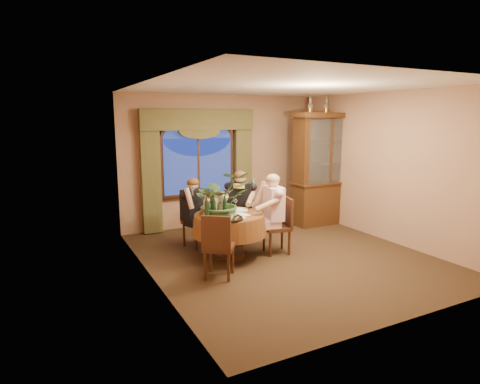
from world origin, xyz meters
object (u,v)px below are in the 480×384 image
person_back (193,213)px  olive_bowl (232,213)px  oil_lamp_left (310,104)px  wine_bottle_3 (225,206)px  oil_lamp_right (342,105)px  wine_bottle_2 (215,205)px  person_scarf (241,207)px  wine_bottle_5 (207,208)px  wine_bottle_1 (205,205)px  centerpiece_plant (220,177)px  oil_lamp_center (326,105)px  chair_back (197,221)px  china_cabinet (324,169)px  person_pink (273,214)px  chair_right (277,226)px  wine_bottle_0 (214,206)px  wine_bottle_4 (212,203)px  chair_back_right (234,218)px  stoneware_vase (223,204)px  dining_table (229,236)px  chair_front_left (219,245)px

person_back → olive_bowl: size_ratio=8.94×
oil_lamp_left → wine_bottle_3: (-2.51, -1.17, -1.68)m
oil_lamp_right → wine_bottle_2: 3.99m
person_scarf → oil_lamp_left: bearing=-123.6°
wine_bottle_5 → wine_bottle_1: bearing=74.9°
centerpiece_plant → wine_bottle_5: size_ratio=3.13×
oil_lamp_center → chair_back: size_ratio=0.35×
china_cabinet → person_pink: (-2.04, -1.22, -0.52)m
wine_bottle_3 → chair_right: bearing=-5.9°
person_scarf → wine_bottle_0: 1.03m
wine_bottle_4 → chair_right: bearing=-18.6°
oil_lamp_center → oil_lamp_right: 0.42m
centerpiece_plant → wine_bottle_1: (-0.29, -0.04, -0.44)m
chair_back_right → person_scarf: person_scarf is taller
wine_bottle_0 → wine_bottle_4: (0.07, 0.22, 0.00)m
person_back → wine_bottle_5: size_ratio=3.87×
oil_lamp_center → chair_right: 3.17m
chair_right → wine_bottle_3: size_ratio=2.91×
person_back → person_scarf: 0.89m
oil_lamp_right → stoneware_vase: 3.84m
wine_bottle_0 → wine_bottle_2: size_ratio=1.00×
china_cabinet → oil_lamp_center: bearing=0.0°
person_pink → wine_bottle_2: bearing=88.2°
centerpiece_plant → dining_table: bearing=-49.8°
oil_lamp_right → chair_back: (-3.51, -0.29, -2.11)m
chair_right → chair_front_left: (-1.32, -0.53, 0.00)m
chair_back → wine_bottle_3: bearing=81.4°
chair_back_right → wine_bottle_4: (-0.63, -0.49, 0.44)m
oil_lamp_center → stoneware_vase: bearing=-161.6°
oil_lamp_center → chair_back: 3.76m
oil_lamp_center → wine_bottle_0: size_ratio=1.03×
person_pink → olive_bowl: person_pink is taller
oil_lamp_right → wine_bottle_2: (-3.47, -1.02, -1.68)m
wine_bottle_0 → chair_back: bearing=88.5°
chair_right → oil_lamp_left: bearing=-39.3°
china_cabinet → person_pink: size_ratio=1.75×
chair_back_right → person_pink: size_ratio=0.69×
chair_back → person_pink: person_pink is taller
oil_lamp_left → chair_back: 3.42m
wine_bottle_1 → wine_bottle_2: 0.16m
person_back → person_scarf: (0.87, -0.18, 0.05)m
china_cabinet → chair_right: bearing=-147.7°
dining_table → wine_bottle_2: 0.59m
oil_lamp_left → oil_lamp_center: same height
chair_right → wine_bottle_5: size_ratio=2.91×
wine_bottle_4 → wine_bottle_0: bearing=-108.0°
oil_lamp_left → wine_bottle_0: bearing=-157.2°
olive_bowl → wine_bottle_4: size_ratio=0.43×
oil_lamp_left → centerpiece_plant: 2.95m
chair_front_left → person_scarf: 1.64m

